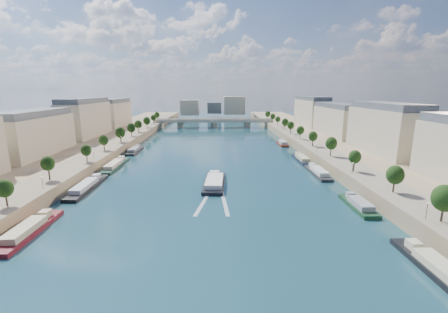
{
  "coord_description": "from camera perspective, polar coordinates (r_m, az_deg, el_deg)",
  "views": [
    {
      "loc": [
        1.88,
        -60.96,
        35.64
      ],
      "look_at": [
        5.56,
        75.4,
        5.0
      ],
      "focal_mm": 24.0,
      "sensor_mm": 36.0,
      "label": 1
    }
  ],
  "objects": [
    {
      "name": "pave_left",
      "position": [
        174.1,
        -21.3,
        1.67
      ],
      "size": [
        14.0,
        520.0,
        0.1
      ],
      "primitive_type": "cube",
      "color": "gray",
      "rests_on": "quay_left"
    },
    {
      "name": "lamps_right",
      "position": [
        175.73,
        15.24,
        3.09
      ],
      "size": [
        0.36,
        200.36,
        4.28
      ],
      "color": "black",
      "rests_on": "ground"
    },
    {
      "name": "trees_left",
      "position": [
        174.42,
        -20.6,
        3.55
      ],
      "size": [
        4.8,
        268.8,
        8.26
      ],
      "color": "#382B1E",
      "rests_on": "ground"
    },
    {
      "name": "pave_right",
      "position": [
        172.86,
        17.08,
        1.9
      ],
      "size": [
        14.0,
        520.0,
        0.1
      ],
      "primitive_type": "cube",
      "color": "gray",
      "rests_on": "quay_right"
    },
    {
      "name": "ground",
      "position": [
        164.87,
        -2.16,
        0.17
      ],
      "size": [
        700.0,
        700.0,
        0.0
      ],
      "primitive_type": "plane",
      "color": "#0E2D3E",
      "rests_on": "ground"
    },
    {
      "name": "moored_barges_right",
      "position": [
        129.86,
        18.18,
        -3.53
      ],
      "size": [
        5.0,
        161.03,
        3.6
      ],
      "color": "black",
      "rests_on": "ground"
    },
    {
      "name": "tour_barge",
      "position": [
        114.9,
        -1.84,
        -4.92
      ],
      "size": [
        9.03,
        26.54,
        3.67
      ],
      "rotation": [
        0.0,
        0.0,
        -0.06
      ],
      "color": "black",
      "rests_on": "ground"
    },
    {
      "name": "quay_right",
      "position": [
        178.67,
        21.6,
        1.07
      ],
      "size": [
        44.0,
        520.0,
        5.0
      ],
      "primitive_type": "cube",
      "color": "#9E8460",
      "rests_on": "ground"
    },
    {
      "name": "lamps_left",
      "position": [
        162.85,
        -21.04,
        1.96
      ],
      "size": [
        0.36,
        200.36,
        4.28
      ],
      "color": "black",
      "rests_on": "ground"
    },
    {
      "name": "buildings_right",
      "position": [
        192.85,
        24.13,
        5.85
      ],
      "size": [
        16.0,
        226.0,
        23.2
      ],
      "color": "#C1AF94",
      "rests_on": "ground"
    },
    {
      "name": "moored_barges_left",
      "position": [
        122.17,
        -24.39,
        -5.06
      ],
      "size": [
        5.0,
        153.4,
        3.6
      ],
      "color": "#172033",
      "rests_on": "ground"
    },
    {
      "name": "bridge",
      "position": [
        288.45,
        -1.92,
        6.57
      ],
      "size": [
        112.0,
        12.0,
        8.15
      ],
      "color": "#C1B79E",
      "rests_on": "ground"
    },
    {
      "name": "trees_right",
      "position": [
        180.78,
        15.6,
        4.19
      ],
      "size": [
        4.8,
        268.8,
        8.26
      ],
      "color": "#382B1E",
      "rests_on": "ground"
    },
    {
      "name": "wake",
      "position": [
        99.49,
        -1.87,
        -8.33
      ],
      "size": [
        10.75,
        26.02,
        0.04
      ],
      "color": "silver",
      "rests_on": "ground"
    },
    {
      "name": "skyline",
      "position": [
        381.06,
        -1.37,
        9.5
      ],
      "size": [
        79.0,
        42.0,
        22.0
      ],
      "color": "#C1AF94",
      "rests_on": "ground"
    },
    {
      "name": "quay_left",
      "position": [
        180.18,
        -25.72,
        0.79
      ],
      "size": [
        44.0,
        520.0,
        5.0
      ],
      "primitive_type": "cube",
      "color": "#9E8460",
      "rests_on": "ground"
    },
    {
      "name": "buildings_left",
      "position": [
        194.5,
        -28.21,
        5.5
      ],
      "size": [
        16.0,
        226.0,
        23.2
      ],
      "color": "#C1AF94",
      "rests_on": "ground"
    }
  ]
}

